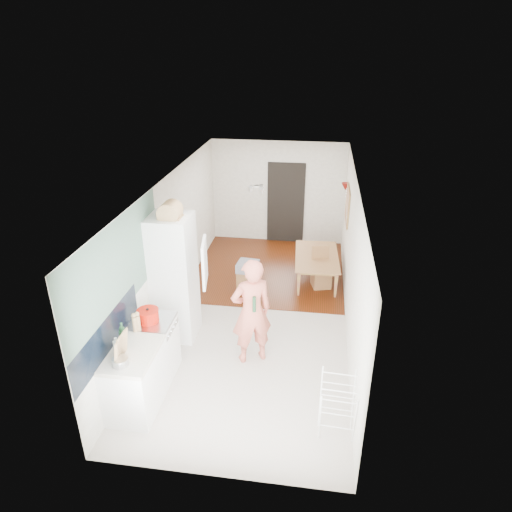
% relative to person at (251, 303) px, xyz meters
% --- Properties ---
extents(room_shell, '(3.20, 7.00, 2.50)m').
position_rel_person_xyz_m(room_shell, '(-0.09, 1.29, 0.22)').
color(room_shell, white).
rests_on(room_shell, ground).
extents(floor, '(3.20, 7.00, 0.01)m').
position_rel_person_xyz_m(floor, '(-0.09, 1.29, -1.03)').
color(floor, beige).
rests_on(floor, ground).
extents(wood_floor_overlay, '(3.20, 3.30, 0.01)m').
position_rel_person_xyz_m(wood_floor_overlay, '(-0.09, 3.14, -1.02)').
color(wood_floor_overlay, '#521B0C').
rests_on(wood_floor_overlay, room_shell).
extents(sage_wall_panel, '(0.02, 3.00, 1.30)m').
position_rel_person_xyz_m(sage_wall_panel, '(-1.68, -0.71, 0.82)').
color(sage_wall_panel, slate).
rests_on(sage_wall_panel, room_shell).
extents(tile_splashback, '(0.02, 1.90, 0.50)m').
position_rel_person_xyz_m(tile_splashback, '(-1.67, -1.26, 0.12)').
color(tile_splashback, black).
rests_on(tile_splashback, room_shell).
extents(doorway_recess, '(0.90, 0.04, 2.00)m').
position_rel_person_xyz_m(doorway_recess, '(0.11, 4.77, -0.03)').
color(doorway_recess, black).
rests_on(doorway_recess, room_shell).
extents(base_cabinet, '(0.60, 0.90, 0.86)m').
position_rel_person_xyz_m(base_cabinet, '(-1.39, -1.26, -0.60)').
color(base_cabinet, white).
rests_on(base_cabinet, room_shell).
extents(worktop, '(0.62, 0.92, 0.06)m').
position_rel_person_xyz_m(worktop, '(-1.39, -1.26, -0.14)').
color(worktop, beige).
rests_on(worktop, room_shell).
extents(range_cooker, '(0.60, 0.60, 0.88)m').
position_rel_person_xyz_m(range_cooker, '(-1.39, -0.51, -0.59)').
color(range_cooker, white).
rests_on(range_cooker, room_shell).
extents(cooker_top, '(0.60, 0.60, 0.04)m').
position_rel_person_xyz_m(cooker_top, '(-1.39, -0.51, -0.13)').
color(cooker_top, '#B3B3B6').
rests_on(cooker_top, room_shell).
extents(fridge_housing, '(0.66, 0.66, 2.15)m').
position_rel_person_xyz_m(fridge_housing, '(-1.36, 0.51, 0.05)').
color(fridge_housing, white).
rests_on(fridge_housing, room_shell).
extents(fridge_door, '(0.14, 0.56, 0.70)m').
position_rel_person_xyz_m(fridge_door, '(-0.75, 0.21, 0.52)').
color(fridge_door, white).
rests_on(fridge_door, room_shell).
extents(fridge_interior, '(0.02, 0.52, 0.66)m').
position_rel_person_xyz_m(fridge_interior, '(-1.05, 0.51, 0.52)').
color(fridge_interior, white).
rests_on(fridge_interior, room_shell).
extents(pinboard, '(0.03, 0.90, 0.70)m').
position_rel_person_xyz_m(pinboard, '(1.49, 3.19, 0.52)').
color(pinboard, tan).
rests_on(pinboard, room_shell).
extents(pinboard_frame, '(0.00, 0.94, 0.74)m').
position_rel_person_xyz_m(pinboard_frame, '(1.48, 3.19, 0.52)').
color(pinboard_frame, olive).
rests_on(pinboard_frame, room_shell).
extents(wall_sconce, '(0.18, 0.18, 0.16)m').
position_rel_person_xyz_m(wall_sconce, '(1.45, 3.84, 0.72)').
color(wall_sconce, maroon).
rests_on(wall_sconce, room_shell).
extents(person, '(0.89, 0.77, 2.06)m').
position_rel_person_xyz_m(person, '(0.00, 0.00, 0.00)').
color(person, '#D46754').
rests_on(person, floor).
extents(dining_table, '(0.81, 1.38, 0.47)m').
position_rel_person_xyz_m(dining_table, '(0.97, 2.81, -0.79)').
color(dining_table, olive).
rests_on(dining_table, floor).
extents(dining_chair, '(0.44, 0.44, 0.85)m').
position_rel_person_xyz_m(dining_chair, '(1.05, 2.52, -0.60)').
color(dining_chair, olive).
rests_on(dining_chair, floor).
extents(stool, '(0.43, 0.43, 0.47)m').
position_rel_person_xyz_m(stool, '(-0.40, 2.14, -0.79)').
color(stool, olive).
rests_on(stool, floor).
extents(grey_drape, '(0.44, 0.44, 0.18)m').
position_rel_person_xyz_m(grey_drape, '(-0.40, 2.12, -0.47)').
color(grey_drape, gray).
rests_on(grey_drape, stool).
extents(drying_rack, '(0.46, 0.42, 0.85)m').
position_rel_person_xyz_m(drying_rack, '(1.29, -1.36, -0.60)').
color(drying_rack, white).
rests_on(drying_rack, floor).
extents(bread_bin, '(0.42, 0.40, 0.18)m').
position_rel_person_xyz_m(bread_bin, '(-1.31, 0.45, 1.21)').
color(bread_bin, tan).
rests_on(bread_bin, fridge_housing).
extents(red_casserole, '(0.35, 0.35, 0.19)m').
position_rel_person_xyz_m(red_casserole, '(-1.42, -0.53, -0.02)').
color(red_casserole, red).
rests_on(red_casserole, cooker_top).
extents(steel_pan, '(0.25, 0.25, 0.10)m').
position_rel_person_xyz_m(steel_pan, '(-1.41, -1.53, -0.06)').
color(steel_pan, '#B3B3B6').
rests_on(steel_pan, worktop).
extents(held_bottle, '(0.05, 0.05, 0.25)m').
position_rel_person_xyz_m(held_bottle, '(0.06, -0.12, 0.06)').
color(held_bottle, '#1D4225').
rests_on(held_bottle, person).
extents(bottle_a, '(0.07, 0.07, 0.27)m').
position_rel_person_xyz_m(bottle_a, '(-1.51, -1.21, 0.03)').
color(bottle_a, '#1D4225').
rests_on(bottle_a, worktop).
extents(bottle_b, '(0.09, 0.09, 0.31)m').
position_rel_person_xyz_m(bottle_b, '(-1.51, -1.19, 0.05)').
color(bottle_b, '#1D4225').
rests_on(bottle_b, worktop).
extents(bottle_c, '(0.11, 0.11, 0.21)m').
position_rel_person_xyz_m(bottle_c, '(-1.53, -1.34, -0.00)').
color(bottle_c, silver).
rests_on(bottle_c, worktop).
extents(pepper_mill_front, '(0.08, 0.08, 0.23)m').
position_rel_person_xyz_m(pepper_mill_front, '(-1.51, -0.80, 0.01)').
color(pepper_mill_front, tan).
rests_on(pepper_mill_front, worktop).
extents(pepper_mill_back, '(0.08, 0.08, 0.23)m').
position_rel_person_xyz_m(pepper_mill_back, '(-1.47, -0.78, 0.01)').
color(pepper_mill_back, tan).
rests_on(pepper_mill_back, worktop).
extents(chopping_boards, '(0.09, 0.27, 0.36)m').
position_rel_person_xyz_m(chopping_boards, '(-1.44, -1.41, 0.07)').
color(chopping_boards, tan).
rests_on(chopping_boards, worktop).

